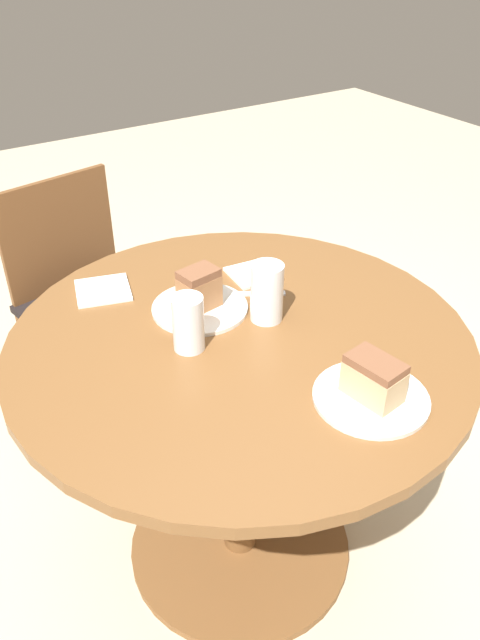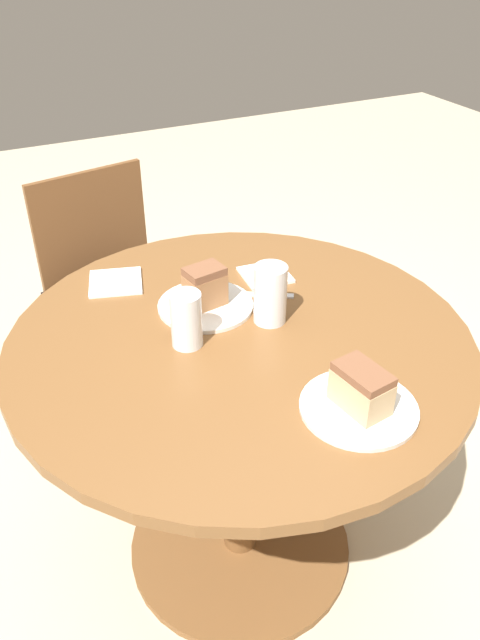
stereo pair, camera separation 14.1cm
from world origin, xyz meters
TOP-DOWN VIEW (x-y plane):
  - ground_plane at (0.00, 0.00)m, footprint 8.00×8.00m
  - table at (0.00, 0.00)m, footprint 1.07×1.07m
  - chair at (-0.08, 0.89)m, footprint 0.51×0.48m
  - plate_near at (-0.03, 0.14)m, footprint 0.23×0.23m
  - plate_far at (0.10, -0.33)m, footprint 0.23×0.23m
  - cake_slice_near at (-0.03, 0.14)m, footprint 0.10×0.08m
  - cake_slice_far at (0.10, -0.33)m, footprint 0.09×0.12m
  - glass_lemonade at (0.09, 0.02)m, footprint 0.08×0.08m
  - glass_water at (-0.12, 0.02)m, footprint 0.07×0.07m
  - napkin_stack at (-0.19, 0.35)m, footprint 0.17×0.17m
  - fork at (0.12, 0.13)m, footprint 0.16×0.11m
  - napkin_side at (0.18, 0.21)m, footprint 0.13×0.13m

SIDE VIEW (x-z plane):
  - ground_plane at x=0.00m, z-range 0.00..0.00m
  - chair at x=-0.08m, z-range 0.03..0.87m
  - table at x=0.00m, z-range 0.17..0.95m
  - fork at x=0.12m, z-range 0.77..0.78m
  - napkin_stack at x=-0.19m, z-range 0.77..0.78m
  - napkin_side at x=0.18m, z-range 0.77..0.78m
  - plate_near at x=-0.03m, z-range 0.77..0.78m
  - plate_far at x=0.10m, z-range 0.77..0.78m
  - cake_slice_far at x=0.10m, z-range 0.78..0.87m
  - glass_water at x=-0.12m, z-range 0.77..0.90m
  - cake_slice_near at x=-0.03m, z-range 0.78..0.88m
  - glass_lemonade at x=0.09m, z-range 0.77..0.91m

